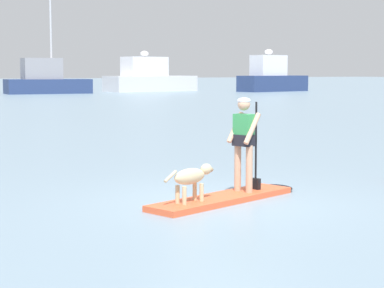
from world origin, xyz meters
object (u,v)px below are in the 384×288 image
at_px(person_paddler, 244,137).
at_px(moored_boat_far_starboard, 46,80).
at_px(dog, 192,177).
at_px(moored_boat_far_port, 272,78).
at_px(paddleboard, 231,197).
at_px(moored_boat_starboard, 149,78).

xyz_separation_m(person_paddler, moored_boat_far_starboard, (16.05, 56.89, 0.27)).
bearing_deg(moored_boat_far_starboard, dog, -106.85).
height_order(person_paddler, moored_boat_far_port, moored_boat_far_port).
relative_size(paddleboard, dog, 3.05).
relative_size(person_paddler, moored_boat_far_port, 0.19).
relative_size(person_paddler, moored_boat_far_starboard, 0.14).
bearing_deg(person_paddler, dog, -164.30).
relative_size(moored_boat_far_starboard, moored_boat_far_port, 1.39).
relative_size(moored_boat_far_starboard, moored_boat_starboard, 1.13).
bearing_deg(paddleboard, moored_boat_far_port, 51.90).
bearing_deg(moored_boat_starboard, moored_boat_far_port, -31.31).
xyz_separation_m(paddleboard, moored_boat_far_port, (40.35, 51.45, 1.44)).
bearing_deg(person_paddler, moored_boat_far_starboard, 74.24).
distance_m(person_paddler, moored_boat_far_port, 65.10).
distance_m(paddleboard, person_paddler, 1.07).
relative_size(paddleboard, person_paddler, 2.04).
height_order(person_paddler, moored_boat_far_starboard, moored_boat_far_starboard).
height_order(moored_boat_starboard, moored_boat_far_port, moored_boat_far_port).
height_order(dog, moored_boat_far_port, moored_boat_far_port).
relative_size(paddleboard, moored_boat_far_starboard, 0.28).
height_order(dog, moored_boat_far_starboard, moored_boat_far_starboard).
relative_size(paddleboard, moored_boat_far_port, 0.39).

